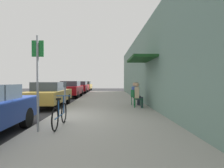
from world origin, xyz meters
name	(u,v)px	position (x,y,z in m)	size (l,w,h in m)	color
ground_plane	(48,120)	(0.00, 0.00, 0.00)	(60.00, 60.00, 0.00)	#2D2D30
sidewalk_slab	(107,110)	(2.25, 2.00, 0.06)	(4.50, 32.00, 0.12)	#9E9B93
building_facade	(155,62)	(4.64, 2.00, 2.40)	(1.40, 32.00, 4.81)	gray
parked_car_1	(49,94)	(-1.10, 3.74, 0.74)	(1.80, 4.40, 1.42)	#A58433
parked_car_2	(70,89)	(-1.10, 10.13, 0.76)	(1.80, 4.40, 1.47)	maroon
parked_car_3	(80,87)	(-1.10, 16.40, 0.75)	(1.80, 4.40, 1.44)	maroon
parked_car_4	(85,86)	(-1.10, 21.76, 0.74)	(1.80, 4.40, 1.42)	#A58433
parking_meter	(65,95)	(0.45, 0.94, 0.89)	(0.12, 0.10, 1.32)	slate
street_sign	(38,76)	(0.40, -2.11, 1.64)	(0.32, 0.06, 2.60)	gray
bicycle_0	(60,115)	(0.86, -1.56, 0.48)	(0.46, 1.71, 0.90)	black
cafe_chair_0	(137,98)	(3.81, 2.45, 0.62)	(0.53, 0.53, 0.87)	#14592D
seated_patron_0	(138,94)	(3.87, 2.43, 0.82)	(0.49, 0.44, 1.29)	#232838
cafe_chair_1	(135,96)	(3.81, 3.32, 0.62)	(0.54, 0.54, 0.87)	#14592D
seated_patron_1	(136,93)	(3.87, 3.33, 0.82)	(0.49, 0.44, 1.29)	#232838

